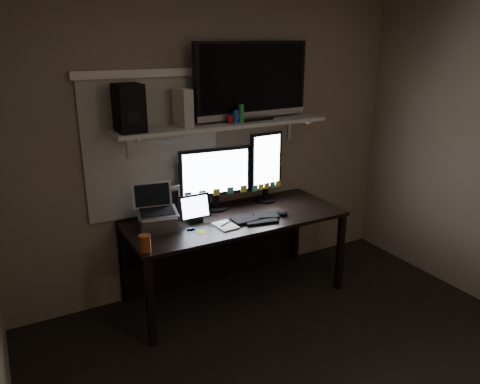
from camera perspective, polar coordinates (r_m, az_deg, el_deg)
back_wall at (r=4.03m, az=-3.12°, el=5.61°), size 3.60×0.00×3.60m
window_blinds at (r=3.81m, az=-10.55°, el=5.34°), size 1.10×0.02×1.10m
desk at (r=4.03m, az=-1.40°, el=-4.80°), size 1.80×0.75×0.73m
wall_shelf at (r=3.83m, az=-2.04°, el=8.24°), size 1.80×0.35×0.03m
monitor_landscape at (r=3.95m, az=-3.01°, el=1.67°), size 0.63×0.13×0.55m
monitor_portrait at (r=4.14m, az=3.16°, el=3.07°), size 0.32×0.08×0.64m
keyboard at (r=3.81m, az=1.89°, el=-3.13°), size 0.43×0.23×0.02m
mouse at (r=3.91m, az=5.13°, el=-2.49°), size 0.09×0.13×0.04m
notepad at (r=3.67m, az=-1.77°, el=-4.12°), size 0.16×0.21×0.01m
tablet at (r=3.74m, az=-5.59°, el=-1.98°), size 0.26×0.11×0.23m
file_sorter at (r=3.85m, az=-9.04°, el=-1.35°), size 0.21×0.12×0.25m
laptop at (r=3.61m, az=-10.09°, el=-1.99°), size 0.34×0.30×0.34m
cup at (r=3.31m, az=-11.51°, el=-6.11°), size 0.09×0.09×0.12m
sticky_notes at (r=3.66m, az=-3.94°, el=-4.32°), size 0.35×0.30×0.00m
tv at (r=3.94m, az=1.46°, el=13.37°), size 1.06×0.25×0.63m
game_console at (r=3.66m, az=-7.01°, el=10.18°), size 0.08×0.25×0.29m
speaker at (r=3.52m, az=-13.40°, el=9.93°), size 0.20×0.24×0.35m
bottles at (r=3.79m, az=-0.50°, el=9.55°), size 0.25×0.10×0.16m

